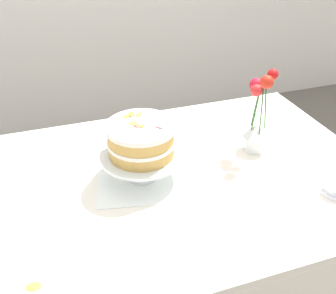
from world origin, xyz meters
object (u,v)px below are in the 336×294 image
object	(u,v)px
dining_table	(186,198)
flower_vase	(257,120)
layer_cake	(141,139)
cake_stand	(142,158)

from	to	relation	value
dining_table	flower_vase	bearing A→B (deg)	15.48
layer_cake	flower_vase	size ratio (longest dim) A/B	0.70
flower_vase	cake_stand	bearing A→B (deg)	-176.22
dining_table	layer_cake	world-z (taller)	layer_cake
layer_cake	flower_vase	xyz separation A→B (m)	(0.46, 0.03, -0.03)
dining_table	cake_stand	world-z (taller)	cake_stand
layer_cake	flower_vase	bearing A→B (deg)	3.77
dining_table	cake_stand	bearing A→B (deg)	159.12
dining_table	layer_cake	distance (m)	0.30
layer_cake	cake_stand	bearing A→B (deg)	-91.65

